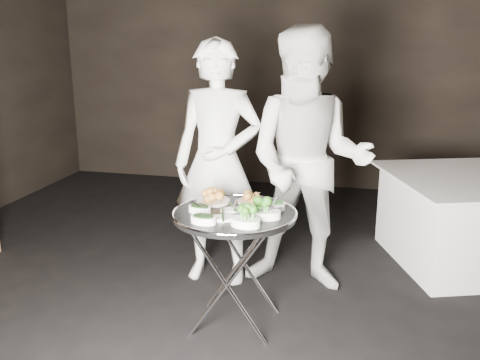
% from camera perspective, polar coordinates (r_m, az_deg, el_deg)
% --- Properties ---
extents(floor, '(6.00, 7.00, 0.05)m').
position_cam_1_polar(floor, '(3.72, -2.48, -15.10)').
color(floor, black).
rests_on(floor, ground).
extents(wall_back, '(6.00, 0.05, 3.00)m').
position_cam_1_polar(wall_back, '(6.68, 5.80, 12.13)').
color(wall_back, black).
rests_on(wall_back, floor).
extents(tray_stand, '(0.52, 0.44, 0.76)m').
position_cam_1_polar(tray_stand, '(3.47, -0.58, -9.01)').
color(tray_stand, silver).
rests_on(tray_stand, floor).
extents(serving_tray, '(0.79, 0.79, 0.04)m').
position_cam_1_polar(serving_tray, '(3.35, -0.60, -3.66)').
color(serving_tray, black).
rests_on(serving_tray, tray_stand).
extents(potato_plate_a, '(0.23, 0.23, 0.08)m').
position_cam_1_polar(potato_plate_a, '(3.53, -2.91, -1.86)').
color(potato_plate_a, beige).
rests_on(potato_plate_a, serving_tray).
extents(potato_plate_b, '(0.19, 0.19, 0.07)m').
position_cam_1_polar(potato_plate_b, '(3.53, 1.23, -1.99)').
color(potato_plate_b, beige).
rests_on(potato_plate_b, serving_tray).
extents(greens_bowl, '(0.11, 0.11, 0.07)m').
position_cam_1_polar(greens_bowl, '(3.40, 3.88, -2.63)').
color(greens_bowl, white).
rests_on(greens_bowl, serving_tray).
extents(asparagus_plate_a, '(0.19, 0.15, 0.03)m').
position_cam_1_polar(asparagus_plate_a, '(3.36, -0.72, -3.10)').
color(asparagus_plate_a, white).
rests_on(asparagus_plate_a, serving_tray).
extents(asparagus_plate_b, '(0.21, 0.15, 0.04)m').
position_cam_1_polar(asparagus_plate_b, '(3.21, -1.86, -3.97)').
color(asparagus_plate_b, white).
rests_on(asparagus_plate_b, serving_tray).
extents(spinach_bowl_a, '(0.17, 0.13, 0.06)m').
position_cam_1_polar(spinach_bowl_a, '(3.35, -4.32, -3.00)').
color(spinach_bowl_a, white).
rests_on(spinach_bowl_a, serving_tray).
extents(spinach_bowl_b, '(0.17, 0.13, 0.07)m').
position_cam_1_polar(spinach_bowl_b, '(3.16, -3.92, -4.10)').
color(spinach_bowl_b, white).
rests_on(spinach_bowl_b, serving_tray).
extents(broccoli_bowl_a, '(0.20, 0.16, 0.08)m').
position_cam_1_polar(broccoli_bowl_a, '(3.24, 2.75, -3.47)').
color(broccoli_bowl_a, white).
rests_on(broccoli_bowl_a, serving_tray).
extents(broccoli_bowl_b, '(0.21, 0.18, 0.08)m').
position_cam_1_polar(broccoli_bowl_b, '(3.10, 0.58, -4.31)').
color(broccoli_bowl_b, white).
rests_on(broccoli_bowl_b, serving_tray).
extents(serving_utensils, '(0.59, 0.42, 0.01)m').
position_cam_1_polar(serving_utensils, '(3.39, -0.05, -2.33)').
color(serving_utensils, silver).
rests_on(serving_utensils, serving_tray).
extents(waiter_left, '(0.68, 0.45, 1.84)m').
position_cam_1_polar(waiter_left, '(4.00, -2.40, 1.77)').
color(waiter_left, silver).
rests_on(waiter_left, floor).
extents(waiter_right, '(0.96, 0.76, 1.92)m').
position_cam_1_polar(waiter_right, '(3.89, 7.29, 1.86)').
color(waiter_right, silver).
rests_on(waiter_right, floor).
extents(dining_table, '(1.30, 1.30, 0.74)m').
position_cam_1_polar(dining_table, '(4.82, 23.35, -3.92)').
color(dining_table, white).
rests_on(dining_table, floor).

